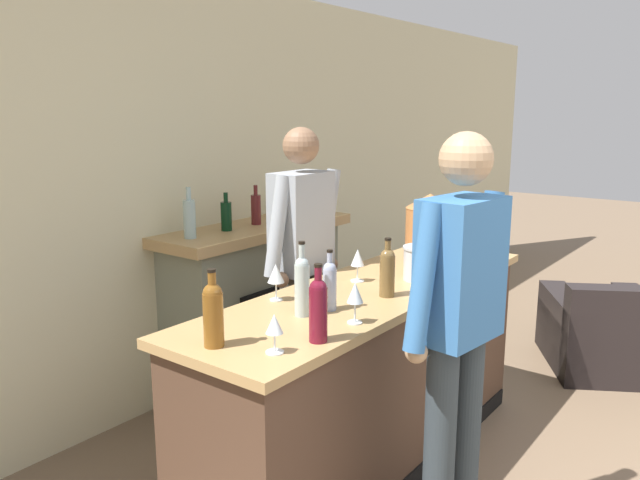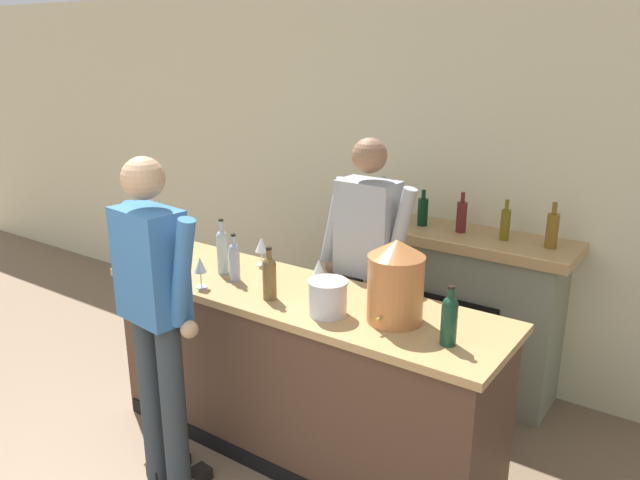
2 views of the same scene
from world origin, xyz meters
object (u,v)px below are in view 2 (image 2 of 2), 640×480
object	(u,v)px
wine_bottle_burgundy_dark	(171,236)
wine_bottle_merlot_tall	(269,276)
copper_dispenser	(396,281)
wine_bottle_riesling_slim	(222,250)
person_bartender	(366,269)
person_customer	(156,315)
wine_glass_front_right	(262,245)
fireplace_stone	(456,308)
wine_glass_near_bucket	(153,252)
wine_glass_mid_counter	(200,266)
wine_bottle_cabernet_heavy	(449,318)
wine_bottle_rose_blush	(234,260)
wine_glass_front_left	(319,268)
wine_bottle_chardonnay_pale	(167,255)
ice_bucket_steel	(328,298)

from	to	relation	value
wine_bottle_burgundy_dark	wine_bottle_merlot_tall	xyz separation A→B (m)	(0.98, -0.19, -0.01)
copper_dispenser	wine_bottle_riesling_slim	size ratio (longest dim) A/B	1.26
person_bartender	person_customer	bearing A→B (deg)	-112.93
person_customer	wine_glass_front_right	world-z (taller)	person_customer
fireplace_stone	copper_dispenser	world-z (taller)	fireplace_stone
fireplace_stone	person_customer	world-z (taller)	person_customer
person_customer	wine_glass_near_bucket	distance (m)	0.75
person_customer	wine_bottle_riesling_slim	bearing A→B (deg)	103.81
wine_glass_front_right	wine_glass_mid_counter	world-z (taller)	same
wine_bottle_cabernet_heavy	person_bartender	bearing A→B (deg)	141.90
wine_glass_mid_counter	wine_bottle_rose_blush	bearing A→B (deg)	67.55
wine_glass_front_left	person_customer	bearing A→B (deg)	-120.00
person_customer	person_bartender	size ratio (longest dim) A/B	1.01
copper_dispenser	wine_bottle_cabernet_heavy	bearing A→B (deg)	-14.48
wine_bottle_chardonnay_pale	wine_bottle_riesling_slim	world-z (taller)	wine_bottle_riesling_slim
wine_bottle_rose_blush	person_customer	bearing A→B (deg)	-87.73
wine_bottle_burgundy_dark	wine_bottle_merlot_tall	bearing A→B (deg)	-10.92
wine_bottle_merlot_tall	ice_bucket_steel	bearing A→B (deg)	1.45
ice_bucket_steel	wine_bottle_cabernet_heavy	xyz separation A→B (m)	(0.65, 0.04, 0.04)
person_customer	wine_bottle_burgundy_dark	bearing A→B (deg)	132.81
wine_glass_near_bucket	wine_glass_mid_counter	world-z (taller)	wine_glass_mid_counter
person_bartender	wine_bottle_burgundy_dark	bearing A→B (deg)	-156.70
wine_glass_near_bucket	wine_bottle_rose_blush	bearing A→B (deg)	14.69
copper_dispenser	wine_glass_near_bucket	bearing A→B (deg)	-173.51
wine_bottle_cabernet_heavy	wine_glass_mid_counter	xyz separation A→B (m)	(-1.45, -0.15, -0.00)
wine_bottle_riesling_slim	wine_bottle_merlot_tall	xyz separation A→B (m)	(0.49, -0.15, -0.02)
wine_bottle_riesling_slim	copper_dispenser	bearing A→B (deg)	-0.59
wine_bottle_chardonnay_pale	wine_glass_front_left	size ratio (longest dim) A/B	1.79
wine_glass_mid_counter	fireplace_stone	bearing A→B (deg)	57.33
wine_bottle_burgundy_dark	wine_bottle_riesling_slim	bearing A→B (deg)	-4.80
copper_dispenser	wine_bottle_rose_blush	distance (m)	1.05
person_customer	wine_glass_mid_counter	size ratio (longest dim) A/B	10.01
person_bartender	wine_bottle_chardonnay_pale	bearing A→B (deg)	-138.09
copper_dispenser	wine_glass_front_right	xyz separation A→B (m)	(-1.08, 0.26, -0.08)
person_bartender	fireplace_stone	bearing A→B (deg)	64.57
wine_bottle_merlot_tall	wine_glass_mid_counter	bearing A→B (deg)	-167.14
wine_bottle_chardonnay_pale	wine_bottle_cabernet_heavy	bearing A→B (deg)	5.15
wine_bottle_riesling_slim	ice_bucket_steel	bearing A→B (deg)	-9.11
wine_bottle_burgundy_dark	wine_bottle_chardonnay_pale	distance (m)	0.41
wine_bottle_merlot_tall	wine_glass_mid_counter	distance (m)	0.44
wine_bottle_chardonnay_pale	wine_glass_mid_counter	size ratio (longest dim) A/B	1.74
person_bartender	copper_dispenser	world-z (taller)	person_bartender
person_bartender	ice_bucket_steel	xyz separation A→B (m)	(0.18, -0.69, 0.09)
wine_bottle_chardonnay_pale	wine_bottle_merlot_tall	world-z (taller)	wine_bottle_chardonnay_pale
wine_bottle_rose_blush	wine_bottle_riesling_slim	world-z (taller)	wine_bottle_riesling_slim
person_bartender	wine_glass_front_right	distance (m)	0.67
wine_glass_front_left	wine_glass_front_right	xyz separation A→B (m)	(-0.52, 0.12, 0.01)
fireplace_stone	person_customer	bearing A→B (deg)	-113.84
wine_glass_front_left	wine_glass_mid_counter	size ratio (longest dim) A/B	0.97
wine_glass_near_bucket	copper_dispenser	bearing A→B (deg)	6.49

